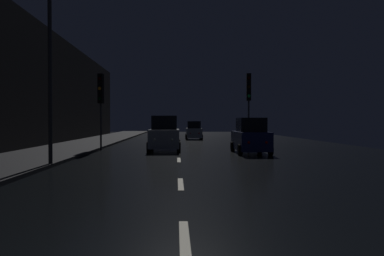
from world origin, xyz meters
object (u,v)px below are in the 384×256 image
at_px(car_distant_taillights, 194,131).
at_px(car_parked_right_far, 251,137).
at_px(traffic_light_far_right, 249,93).
at_px(streetlamp_overhead, 61,45).
at_px(traffic_light_far_left, 101,95).
at_px(car_approaching_headlights, 164,135).

distance_m(car_distant_taillights, car_parked_right_far, 18.18).
height_order(traffic_light_far_right, streetlamp_overhead, streetlamp_overhead).
bearing_deg(streetlamp_overhead, traffic_light_far_right, 49.66).
bearing_deg(traffic_light_far_left, streetlamp_overhead, 13.89).
xyz_separation_m(streetlamp_overhead, car_approaching_headlights, (3.84, 8.89, -3.88)).
bearing_deg(traffic_light_far_left, car_approaching_headlights, 95.48).
bearing_deg(traffic_light_far_left, traffic_light_far_right, 113.67).
relative_size(traffic_light_far_right, car_distant_taillights, 1.40).
distance_m(traffic_light_far_right, streetlamp_overhead, 14.96).
distance_m(traffic_light_far_left, car_parked_right_far, 9.91).
relative_size(car_approaching_headlights, car_distant_taillights, 1.17).
xyz_separation_m(traffic_light_far_right, streetlamp_overhead, (-9.66, -11.37, 1.08)).
relative_size(streetlamp_overhead, car_parked_right_far, 1.82).
bearing_deg(car_approaching_headlights, streetlamp_overhead, -23.34).
height_order(traffic_light_far_right, car_approaching_headlights, traffic_light_far_right).
bearing_deg(car_distant_taillights, streetlamp_overhead, 165.37).
height_order(traffic_light_far_right, car_parked_right_far, traffic_light_far_right).
bearing_deg(car_parked_right_far, streetlamp_overhead, 126.27).
xyz_separation_m(traffic_light_far_left, streetlamp_overhead, (0.25, -9.39, 1.33)).
bearing_deg(car_distant_taillights, traffic_light_far_right, -166.07).
bearing_deg(car_parked_right_far, traffic_light_far_right, -9.31).
relative_size(traffic_light_far_left, car_approaching_headlights, 1.12).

